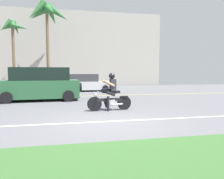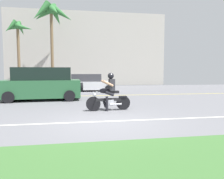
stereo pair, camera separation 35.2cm
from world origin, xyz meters
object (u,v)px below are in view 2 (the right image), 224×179
Objects in this scene: parked_car_1 at (31,84)px; palm_tree_1 at (51,16)px; parked_car_2 at (88,83)px; suv_nearby at (42,84)px; motorcyclist at (109,95)px; palm_tree_0 at (18,32)px.

palm_tree_1 reaches higher than parked_car_1.
parked_car_2 is at bearing 1.33° from parked_car_1.
palm_tree_1 reaches higher than suv_nearby.
suv_nearby is at bearing -87.53° from palm_tree_1.
motorcyclist is 16.86m from palm_tree_0.
palm_tree_0 is (-6.88, 4.93, 5.02)m from parked_car_2.
palm_tree_0 is (-3.83, 10.32, 4.77)m from suv_nearby.
suv_nearby reaches higher than motorcyclist.
motorcyclist is at bearing -49.73° from suv_nearby.
palm_tree_1 reaches higher than palm_tree_0.
suv_nearby is 1.09× the size of parked_car_2.
parked_car_1 is 8.47m from palm_tree_1.
motorcyclist is 0.42× the size of suv_nearby.
parked_car_2 reaches higher than parked_car_1.
parked_car_1 is at bearing -178.67° from parked_car_2.
suv_nearby reaches higher than parked_car_1.
parked_car_1 is 7.42m from palm_tree_0.
suv_nearby is 0.54× the size of palm_tree_1.
palm_tree_0 is at bearing 112.60° from parked_car_1.
suv_nearby is at bearing -71.88° from parked_car_1.
palm_tree_0 is 0.78× the size of palm_tree_1.
palm_tree_0 is at bearing 178.01° from palm_tree_1.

